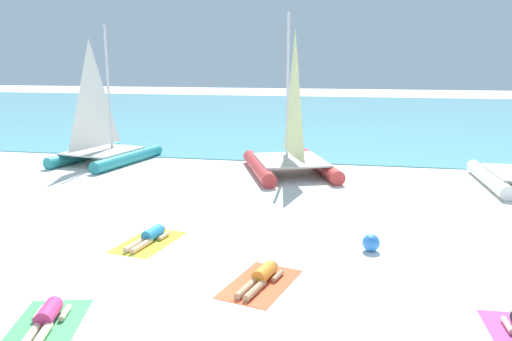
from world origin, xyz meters
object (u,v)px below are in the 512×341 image
object	(u,v)px
sunbather_leftmost	(46,318)
towel_center_right	(260,284)
sailboat_teal	(103,143)
towel_center_left	(149,242)
sunbather_center_right	(262,277)
sunbather_center_left	(150,236)
beach_ball	(371,243)
sailboat_red	(290,151)
towel_leftmost	(45,327)

from	to	relation	value
sunbather_leftmost	towel_center_right	xyz separation A→B (m)	(3.23, 2.26, -0.13)
sailboat_teal	towel_center_left	bearing A→B (deg)	-45.79
towel_center_left	sunbather_center_right	size ratio (longest dim) A/B	1.22
sailboat_teal	sunbather_center_left	bearing A→B (deg)	-45.54
sunbather_leftmost	sunbather_center_right	world-z (taller)	same
sunbather_center_left	towel_center_right	xyz separation A→B (m)	(3.10, -1.84, -0.13)
beach_ball	sunbather_center_left	bearing A→B (deg)	-175.74
sailboat_red	sunbather_center_left	distance (m)	8.50
sunbather_leftmost	towel_center_right	world-z (taller)	sunbather_leftmost
towel_center_right	sunbather_center_left	bearing A→B (deg)	149.36
sunbather_center_left	sunbather_center_right	world-z (taller)	same
beach_ball	sunbather_leftmost	bearing A→B (deg)	-140.42
towel_leftmost	beach_ball	distance (m)	7.08
sunbather_center_left	beach_ball	xyz separation A→B (m)	(5.30, 0.40, 0.07)
towel_leftmost	towel_center_right	distance (m)	3.97
sailboat_red	sunbather_center_right	bearing A→B (deg)	-106.29
towel_center_left	beach_ball	xyz separation A→B (m)	(5.31, 0.46, 0.20)
sunbather_leftmost	towel_center_left	xyz separation A→B (m)	(0.12, 4.03, -0.13)
sunbather_center_left	towel_center_right	size ratio (longest dim) A/B	0.82
sunbather_leftmost	sunbather_center_right	size ratio (longest dim) A/B	1.00
towel_center_left	towel_center_right	xyz separation A→B (m)	(3.11, -1.77, 0.00)
sailboat_red	beach_ball	bearing A→B (deg)	-89.84
sunbather_leftmost	sunbather_center_left	size ratio (longest dim) A/B	0.99
towel_center_left	sunbather_center_left	xyz separation A→B (m)	(0.01, 0.07, 0.13)
sunbather_leftmost	beach_ball	bearing A→B (deg)	25.13
sailboat_teal	sunbather_center_left	xyz separation A→B (m)	(5.76, -8.72, -0.73)
sunbather_center_left	towel_center_right	distance (m)	3.61
sailboat_red	sunbather_center_left	world-z (taller)	sailboat_red
beach_ball	sailboat_teal	bearing A→B (deg)	143.04
sailboat_red	sunbather_center_left	size ratio (longest dim) A/B	3.92
beach_ball	sailboat_red	bearing A→B (deg)	110.55
towel_center_left	towel_leftmost	bearing A→B (deg)	-91.42
sunbather_center_right	beach_ball	xyz separation A→B (m)	(2.18, 2.17, 0.07)
sailboat_teal	towel_center_right	world-z (taller)	sailboat_teal
sailboat_teal	sailboat_red	bearing A→B (deg)	6.74
sailboat_teal	beach_ball	xyz separation A→B (m)	(11.06, -8.32, -0.66)
towel_leftmost	sailboat_red	bearing A→B (deg)	78.37
sunbather_center_right	towel_center_left	bearing A→B (deg)	165.60
sunbather_center_left	sunbather_center_right	distance (m)	3.59
towel_center_right	sunbather_center_right	size ratio (longest dim) A/B	1.22
towel_leftmost	towel_center_right	xyz separation A→B (m)	(3.22, 2.32, 0.00)
sailboat_teal	towel_center_left	xyz separation A→B (m)	(5.75, -8.79, -0.86)
sailboat_red	sunbather_leftmost	world-z (taller)	sailboat_red
sunbather_leftmost	towel_center_right	distance (m)	3.95
towel_leftmost	sunbather_center_left	world-z (taller)	sunbather_center_left
towel_center_right	beach_ball	distance (m)	3.14
sunbather_center_left	beach_ball	distance (m)	5.32
towel_center_left	beach_ball	bearing A→B (deg)	4.96
sunbather_center_left	sailboat_red	bearing A→B (deg)	83.02
sunbather_leftmost	beach_ball	size ratio (longest dim) A/B	3.79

